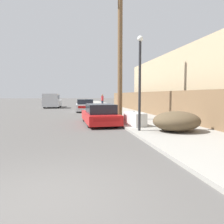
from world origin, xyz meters
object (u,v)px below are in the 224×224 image
(parked_sports_car_red, at_px, (100,115))
(pedestrian, at_px, (102,100))
(car_parked_mid, at_px, (85,106))
(discarded_fridge, at_px, (135,119))
(brush_pile, at_px, (177,121))
(street_lamp, at_px, (140,76))
(utility_pole, at_px, (120,50))
(pickup_truck, at_px, (52,101))

(parked_sports_car_red, relative_size, pedestrian, 2.74)
(car_parked_mid, distance_m, pedestrian, 7.62)
(discarded_fridge, relative_size, brush_pile, 0.75)
(discarded_fridge, xyz_separation_m, street_lamp, (-0.29, -1.72, 2.20))
(parked_sports_car_red, xyz_separation_m, brush_pile, (3.08, -3.96, 0.01))
(utility_pole, bearing_deg, car_parked_mid, 101.56)
(car_parked_mid, bearing_deg, brush_pile, -74.82)
(discarded_fridge, height_order, brush_pile, brush_pile)
(street_lamp, bearing_deg, pickup_truck, 105.36)
(parked_sports_car_red, xyz_separation_m, utility_pole, (1.53, 1.22, 4.23))
(discarded_fridge, distance_m, brush_pile, 2.59)
(discarded_fridge, distance_m, parked_sports_car_red, 2.47)
(pickup_truck, xyz_separation_m, utility_pole, (5.95, -16.67, 3.85))
(street_lamp, relative_size, brush_pile, 1.97)
(discarded_fridge, bearing_deg, pickup_truck, 97.17)
(pickup_truck, distance_m, utility_pole, 18.11)
(discarded_fridge, bearing_deg, parked_sports_car_red, 124.43)
(discarded_fridge, bearing_deg, brush_pile, -68.82)
(utility_pole, distance_m, brush_pile, 6.86)
(pedestrian, bearing_deg, car_parked_mid, -111.97)
(pickup_truck, bearing_deg, street_lamp, 107.35)
(discarded_fridge, xyz_separation_m, utility_pole, (-0.20, 2.98, 4.33))
(car_parked_mid, height_order, street_lamp, street_lamp)
(pickup_truck, distance_m, pedestrian, 6.96)
(street_lamp, bearing_deg, utility_pole, 88.92)
(utility_pole, xyz_separation_m, street_lamp, (-0.09, -4.69, -2.13))
(discarded_fridge, relative_size, parked_sports_car_red, 0.35)
(discarded_fridge, xyz_separation_m, pedestrian, (0.79, 19.12, 0.54))
(street_lamp, bearing_deg, pedestrian, 87.05)
(discarded_fridge, distance_m, utility_pole, 5.26)
(discarded_fridge, bearing_deg, pedestrian, 77.42)
(pickup_truck, xyz_separation_m, brush_pile, (7.50, -21.85, -0.37))
(discarded_fridge, height_order, car_parked_mid, car_parked_mid)
(parked_sports_car_red, height_order, pedestrian, pedestrian)
(discarded_fridge, height_order, street_lamp, street_lamp)
(pickup_truck, height_order, brush_pile, pickup_truck)
(discarded_fridge, distance_m, pedestrian, 19.15)
(discarded_fridge, xyz_separation_m, car_parked_mid, (-2.06, 12.07, 0.15))
(discarded_fridge, xyz_separation_m, pickup_truck, (-6.15, 19.64, 0.48))
(utility_pole, bearing_deg, street_lamp, -91.08)
(car_parked_mid, distance_m, street_lamp, 14.05)
(utility_pole, relative_size, pedestrian, 5.27)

